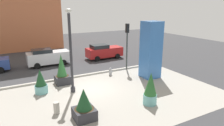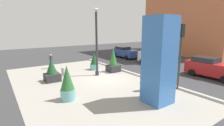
# 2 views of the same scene
# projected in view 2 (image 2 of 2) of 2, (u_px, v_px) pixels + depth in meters

# --- Properties ---
(ground_plane) EXTENTS (60.00, 60.00, 0.00)m
(ground_plane) POSITION_uv_depth(u_px,v_px,m) (138.00, 73.00, 17.22)
(ground_plane) COLOR #38383A
(plaza_pavement) EXTENTS (18.00, 10.00, 0.02)m
(plaza_pavement) POSITION_uv_depth(u_px,v_px,m) (85.00, 83.00, 13.85)
(plaza_pavement) COLOR #9E998E
(plaza_pavement) RESTS_ON ground_plane
(curb_strip) EXTENTS (18.00, 0.24, 0.16)m
(curb_strip) POSITION_uv_depth(u_px,v_px,m) (132.00, 73.00, 16.71)
(curb_strip) COLOR #B7B2A8
(curb_strip) RESTS_ON ground_plane
(lamp_post) EXTENTS (0.44, 0.44, 6.21)m
(lamp_post) POSITION_uv_depth(u_px,v_px,m) (97.00, 44.00, 15.65)
(lamp_post) COLOR #2D2D33
(lamp_post) RESTS_ON ground_plane
(art_pillar_blue) EXTENTS (1.48, 1.48, 5.12)m
(art_pillar_blue) POSITION_uv_depth(u_px,v_px,m) (159.00, 61.00, 9.82)
(art_pillar_blue) COLOR #3870BC
(art_pillar_blue) RESTS_ON ground_plane
(potted_plant_by_pillar) EXTENTS (0.94, 0.94, 1.89)m
(potted_plant_by_pillar) POSITION_uv_depth(u_px,v_px,m) (94.00, 62.00, 18.33)
(potted_plant_by_pillar) COLOR #6BB2B2
(potted_plant_by_pillar) RESTS_ON ground_plane
(potted_plant_mid_plaza) EXTENTS (0.91, 0.91, 2.22)m
(potted_plant_mid_plaza) POSITION_uv_depth(u_px,v_px,m) (67.00, 84.00, 10.43)
(potted_plant_mid_plaza) COLOR #6BB2B2
(potted_plant_mid_plaza) RESTS_ON ground_plane
(potted_plant_near_right) EXTENTS (1.21, 1.21, 1.91)m
(potted_plant_near_right) POSITION_uv_depth(u_px,v_px,m) (52.00, 72.00, 14.29)
(potted_plant_near_right) COLOR #2D2D33
(potted_plant_near_right) RESTS_ON ground_plane
(potted_plant_curbside) EXTENTS (1.17, 1.17, 2.57)m
(potted_plant_curbside) POSITION_uv_depth(u_px,v_px,m) (113.00, 61.00, 17.42)
(potted_plant_curbside) COLOR #2D2D33
(potted_plant_curbside) RESTS_ON ground_plane
(fire_hydrant) EXTENTS (0.36, 0.26, 0.75)m
(fire_hydrant) POSITION_uv_depth(u_px,v_px,m) (146.00, 79.00, 13.87)
(fire_hydrant) COLOR #99999E
(fire_hydrant) RESTS_ON ground_plane
(concrete_bollard) EXTENTS (0.36, 0.36, 0.75)m
(concrete_bollard) POSITION_uv_depth(u_px,v_px,m) (63.00, 71.00, 16.19)
(concrete_bollard) COLOR #B2ADA3
(concrete_bollard) RESTS_ON ground_plane
(traffic_light_corner) EXTENTS (0.28, 0.42, 4.72)m
(traffic_light_corner) POSITION_uv_depth(u_px,v_px,m) (181.00, 46.00, 11.90)
(traffic_light_corner) COLOR #333833
(traffic_light_corner) RESTS_ON ground_plane
(car_curb_east) EXTENTS (4.50, 2.02, 1.82)m
(car_curb_east) POSITION_uv_depth(u_px,v_px,m) (212.00, 68.00, 15.36)
(car_curb_east) COLOR red
(car_curb_east) RESTS_ON ground_plane
(car_curb_west) EXTENTS (4.57, 2.12, 1.66)m
(car_curb_west) POSITION_uv_depth(u_px,v_px,m) (125.00, 52.00, 26.03)
(car_curb_west) COLOR #2D4793
(car_curb_west) RESTS_ON ground_plane
(car_far_lane) EXTENTS (4.54, 1.96, 1.89)m
(car_far_lane) POSITION_uv_depth(u_px,v_px,m) (155.00, 57.00, 20.91)
(car_far_lane) COLOR silver
(car_far_lane) RESTS_ON ground_plane
(pedestrian_by_curb) EXTENTS (0.45, 0.45, 1.64)m
(pedestrian_by_curb) POSITION_uv_depth(u_px,v_px,m) (51.00, 61.00, 18.80)
(pedestrian_by_curb) COLOR #B2AD9E
(pedestrian_by_curb) RESTS_ON ground_plane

